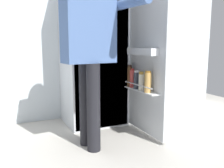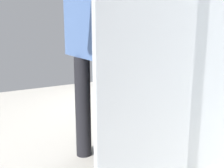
# 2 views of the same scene
# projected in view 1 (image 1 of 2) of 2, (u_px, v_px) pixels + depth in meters

# --- Properties ---
(ground_plane) EXTENTS (5.27, 5.27, 0.00)m
(ground_plane) POSITION_uv_depth(u_px,v_px,m) (112.00, 137.00, 2.53)
(ground_plane) COLOR #B7B2A8
(kitchen_wall) EXTENTS (4.40, 0.10, 2.54)m
(kitchen_wall) POSITION_uv_depth(u_px,v_px,m) (82.00, 19.00, 3.15)
(kitchen_wall) COLOR silver
(kitchen_wall) RESTS_ON ground_plane
(refrigerator) EXTENTS (0.72, 1.28, 1.82)m
(refrigerator) POSITION_uv_depth(u_px,v_px,m) (96.00, 48.00, 2.85)
(refrigerator) COLOR silver
(refrigerator) RESTS_ON ground_plane
(person) EXTENTS (0.59, 0.73, 1.58)m
(person) POSITION_uv_depth(u_px,v_px,m) (90.00, 45.00, 2.13)
(person) COLOR black
(person) RESTS_ON ground_plane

